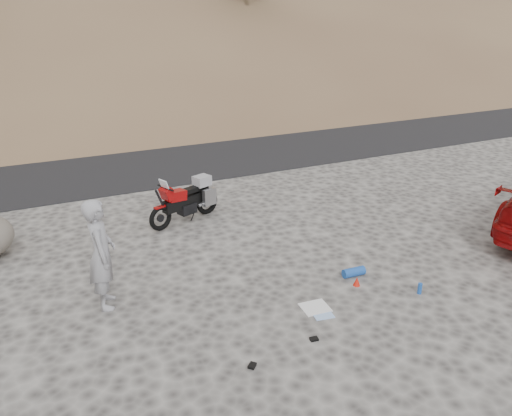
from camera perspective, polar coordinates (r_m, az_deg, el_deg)
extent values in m
plane|color=#3E3B39|center=(9.00, -7.04, -9.37)|extent=(140.00, 140.00, 0.00)
cube|color=black|center=(17.16, -16.89, 5.22)|extent=(120.00, 7.00, 0.05)
torus|color=black|center=(11.33, -10.86, -1.14)|extent=(0.58, 0.31, 0.59)
cylinder|color=black|center=(11.33, -10.86, -1.14)|extent=(0.18, 0.11, 0.18)
torus|color=black|center=(12.10, -5.61, 0.69)|extent=(0.62, 0.34, 0.62)
cylinder|color=black|center=(12.10, -5.61, 0.69)|extent=(0.21, 0.14, 0.20)
cylinder|color=black|center=(11.24, -10.69, 0.50)|extent=(0.33, 0.17, 0.72)
cylinder|color=black|center=(11.19, -10.30, 2.28)|extent=(0.23, 0.53, 0.04)
cube|color=black|center=(11.62, -8.29, 0.67)|extent=(1.07, 0.58, 0.27)
cube|color=black|center=(11.73, -7.90, -0.03)|extent=(0.47, 0.39, 0.25)
cube|color=#880708|center=(11.42, -9.15, 1.43)|extent=(0.53, 0.41, 0.28)
cube|color=#880708|center=(11.26, -10.14, 1.63)|extent=(0.36, 0.38, 0.31)
cube|color=silver|center=(11.15, -10.47, 2.66)|extent=(0.19, 0.29, 0.23)
cube|color=black|center=(11.66, -7.50, 2.05)|extent=(0.53, 0.36, 0.11)
cube|color=black|center=(11.87, -6.23, 2.29)|extent=(0.35, 0.26, 0.09)
cube|color=#A7A7AB|center=(11.79, -5.34, 1.27)|extent=(0.37, 0.23, 0.40)
cube|color=#A7A7AB|center=(12.12, -6.78, 1.79)|extent=(0.37, 0.23, 0.40)
cube|color=gray|center=(11.83, -6.20, 3.12)|extent=(0.45, 0.41, 0.23)
cube|color=#880708|center=(11.23, -10.96, 0.11)|extent=(0.29, 0.19, 0.04)
cylinder|color=black|center=(11.70, -7.21, -0.85)|extent=(0.09, 0.18, 0.32)
cylinder|color=#A7A7AB|center=(11.88, -5.88, 0.59)|extent=(0.41, 0.22, 0.11)
imported|color=gray|center=(8.93, -16.58, -10.48)|extent=(0.56, 0.75, 1.90)
cube|color=white|center=(8.53, 6.77, -11.22)|extent=(0.49, 0.44, 0.02)
cylinder|color=#1B4BA4|center=(9.52, 11.11, -7.19)|extent=(0.44, 0.19, 0.17)
cylinder|color=#1B4BA4|center=(9.26, 18.21, -8.73)|extent=(0.09, 0.09, 0.20)
cone|color=red|center=(9.23, 11.45, -8.22)|extent=(0.15, 0.15, 0.17)
cube|color=black|center=(7.81, 6.65, -14.65)|extent=(0.14, 0.11, 0.04)
cube|color=black|center=(7.28, -0.44, -17.57)|extent=(0.15, 0.15, 0.04)
cube|color=#99BCED|center=(8.37, 7.68, -12.03)|extent=(0.36, 0.29, 0.01)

